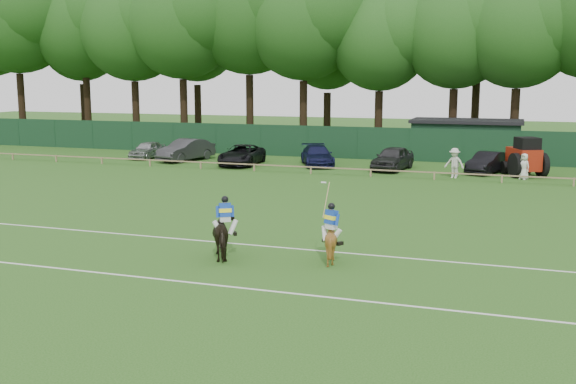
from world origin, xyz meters
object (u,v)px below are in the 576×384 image
at_px(hatch_grey, 393,158).
at_px(tractor, 525,158).
at_px(polo_ball, 234,227).
at_px(sedan_silver, 148,150).
at_px(spectator_right, 524,166).
at_px(estate_black, 488,163).
at_px(spectator_mid, 456,164).
at_px(horse_chestnut, 331,241).
at_px(spectator_left, 454,163).
at_px(sedan_grey, 186,150).
at_px(suv_black, 242,155).
at_px(horse_dark, 225,235).
at_px(utility_shed, 466,139).
at_px(sedan_navy, 317,156).

distance_m(hatch_grey, tractor, 8.54).
bearing_deg(polo_ball, sedan_silver, 128.16).
bearing_deg(tractor, polo_ball, -145.11).
bearing_deg(spectator_right, tractor, 125.84).
distance_m(estate_black, spectator_mid, 2.92).
bearing_deg(horse_chestnut, spectator_left, -66.71).
height_order(horse_chestnut, sedan_grey, sedan_grey).
relative_size(sedan_silver, polo_ball, 43.58).
bearing_deg(polo_ball, estate_black, 65.50).
xyz_separation_m(hatch_grey, estate_black, (6.23, 0.52, -0.11)).
xyz_separation_m(suv_black, spectator_right, (19.31, -0.89, 0.09)).
xyz_separation_m(horse_dark, sedan_silver, (-17.86, 25.19, -0.16)).
xyz_separation_m(horse_chestnut, hatch_grey, (-2.09, 23.85, 0.08)).
xyz_separation_m(suv_black, spectator_mid, (15.17, -0.88, 0.04)).
xyz_separation_m(spectator_left, utility_shed, (-0.08, 10.89, 0.59)).
relative_size(spectator_right, polo_ball, 18.02).
height_order(sedan_navy, hatch_grey, hatch_grey).
bearing_deg(spectator_left, horse_chestnut, -85.45).
height_order(spectator_left, spectator_mid, spectator_left).
xyz_separation_m(sedan_grey, hatch_grey, (15.79, -0.10, -0.01)).
relative_size(spectator_left, polo_ball, 21.11).
bearing_deg(sedan_navy, hatch_grey, -30.08).
bearing_deg(utility_shed, sedan_navy, -141.57).
bearing_deg(hatch_grey, spectator_right, -2.30).
xyz_separation_m(sedan_silver, utility_shed, (23.65, 7.78, 0.87)).
height_order(sedan_silver, spectator_mid, spectator_mid).
xyz_separation_m(sedan_navy, estate_black, (11.77, -0.07, -0.02)).
distance_m(estate_black, polo_ball, 22.64).
distance_m(spectator_mid, utility_shed, 10.11).
relative_size(sedan_grey, spectator_mid, 3.25).
relative_size(sedan_silver, spectator_left, 2.06).
bearing_deg(polo_ball, hatch_grey, 81.08).
xyz_separation_m(sedan_grey, spectator_right, (24.29, -1.81, -0.01)).
height_order(sedan_silver, spectator_left, spectator_left).
height_order(estate_black, spectator_mid, spectator_mid).
bearing_deg(sedan_grey, spectator_right, 10.89).
distance_m(suv_black, spectator_right, 19.33).
bearing_deg(horse_chestnut, suv_black, -31.42).
bearing_deg(spectator_right, suv_black, -145.40).
height_order(estate_black, spectator_right, spectator_right).
relative_size(sedan_navy, spectator_right, 3.04).
bearing_deg(horse_dark, spectator_left, -135.51).
bearing_deg(spectator_left, polo_ball, -102.55).
relative_size(horse_dark, spectator_left, 1.03).
relative_size(horse_dark, spectator_right, 1.20).
xyz_separation_m(horse_dark, utility_shed, (5.79, 32.97, 0.71)).
bearing_deg(utility_shed, horse_chestnut, -93.84).
bearing_deg(tractor, sedan_navy, 151.89).
distance_m(horse_chestnut, sedan_navy, 25.61).
distance_m(sedan_navy, estate_black, 11.78).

